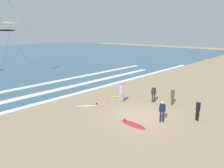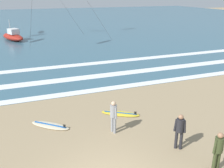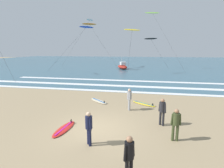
# 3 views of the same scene
# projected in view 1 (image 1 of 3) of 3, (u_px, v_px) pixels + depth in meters

# --- Properties ---
(ground_plane) EXTENTS (160.00, 160.00, 0.00)m
(ground_plane) POSITION_uv_depth(u_px,v_px,m) (141.00, 116.00, 16.81)
(ground_plane) COLOR #9E8763
(wave_foam_shoreline) EXTENTS (54.47, 0.75, 0.01)m
(wave_foam_shoreline) POSITION_uv_depth(u_px,v_px,m) (75.00, 94.00, 22.73)
(wave_foam_shoreline) COLOR white
(wave_foam_shoreline) RESTS_ON ocean_surface
(wave_foam_mid_break) EXTENTS (37.57, 1.04, 0.01)m
(wave_foam_mid_break) POSITION_uv_depth(u_px,v_px,m) (49.00, 91.00, 23.65)
(wave_foam_mid_break) COLOR white
(wave_foam_mid_break) RESTS_ON ocean_surface
(wave_foam_outer_break) EXTENTS (37.53, 0.97, 0.01)m
(wave_foam_outer_break) POSITION_uv_depth(u_px,v_px,m) (53.00, 82.00, 28.18)
(wave_foam_outer_break) COLOR white
(wave_foam_outer_break) RESTS_ON ocean_surface
(surfer_left_far) EXTENTS (0.38, 0.46, 1.60)m
(surfer_left_far) POSITION_uv_depth(u_px,v_px,m) (198.00, 108.00, 15.78)
(surfer_left_far) COLOR black
(surfer_left_far) RESTS_ON ground
(surfer_foreground_main) EXTENTS (0.45, 0.39, 1.60)m
(surfer_foreground_main) POSITION_uv_depth(u_px,v_px,m) (154.00, 93.00, 19.87)
(surfer_foreground_main) COLOR #232328
(surfer_foreground_main) RESTS_ON ground
(surfer_left_near) EXTENTS (0.40, 0.45, 1.60)m
(surfer_left_near) POSITION_uv_depth(u_px,v_px,m) (162.00, 110.00, 15.55)
(surfer_left_near) COLOR #141938
(surfer_left_near) RESTS_ON ground
(surfer_mid_group) EXTENTS (0.32, 0.51, 1.60)m
(surfer_mid_group) POSITION_uv_depth(u_px,v_px,m) (121.00, 93.00, 19.80)
(surfer_mid_group) COLOR gray
(surfer_mid_group) RESTS_ON ground
(surfer_background_far) EXTENTS (0.51, 0.32, 1.60)m
(surfer_background_far) POSITION_uv_depth(u_px,v_px,m) (173.00, 95.00, 19.12)
(surfer_background_far) COLOR #384223
(surfer_background_far) RESTS_ON ground
(surfboard_left_pile) EXTENTS (2.08, 1.66, 0.25)m
(surfboard_left_pile) POSITION_uv_depth(u_px,v_px,m) (115.00, 96.00, 21.80)
(surfboard_left_pile) COLOR yellow
(surfboard_left_pile) RESTS_ON ground
(surfboard_right_spare) EXTENTS (1.98, 1.83, 0.25)m
(surfboard_right_spare) POSITION_uv_depth(u_px,v_px,m) (88.00, 105.00, 19.12)
(surfboard_right_spare) COLOR beige
(surfboard_right_spare) RESTS_ON ground
(surfboard_foreground_flat) EXTENTS (0.74, 2.13, 0.25)m
(surfboard_foreground_flat) POSITION_uv_depth(u_px,v_px,m) (133.00, 124.00, 15.23)
(surfboard_foreground_flat) COLOR red
(surfboard_foreground_flat) RESTS_ON ground
(kite_black_high_left) EXTENTS (5.95, 2.18, 6.93)m
(kite_black_high_left) POSITION_uv_depth(u_px,v_px,m) (6.00, 30.00, 38.64)
(kite_black_high_left) COLOR black
(kite_black_high_left) RESTS_ON ground
(kite_yellow_mid_center) EXTENTS (3.10, 3.75, 7.84)m
(kite_yellow_mid_center) POSITION_uv_depth(u_px,v_px,m) (10.00, 23.00, 29.44)
(kite_yellow_mid_center) COLOR yellow
(kite_yellow_mid_center) RESTS_ON ground
(kite_lime_distant_high) EXTENTS (8.16, 5.65, 12.07)m
(kite_lime_distant_high) POSITION_uv_depth(u_px,v_px,m) (7.00, 0.00, 36.45)
(kite_lime_distant_high) COLOR #70C628
(kite_lime_distant_high) RESTS_ON ground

